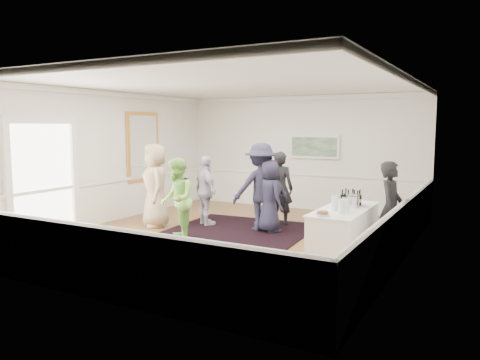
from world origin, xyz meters
The scene contains 23 objects.
floor centered at (0.00, 0.00, 0.00)m, with size 8.00×8.00×0.00m, color olive.
ceiling centered at (0.00, 0.00, 3.20)m, with size 7.00×8.00×0.02m, color white.
wall_left centered at (-3.50, 0.00, 1.60)m, with size 0.02×8.00×3.20m, color white.
wall_right centered at (3.50, 0.00, 1.60)m, with size 0.02×8.00×3.20m, color white.
wall_back centered at (0.00, 4.00, 1.60)m, with size 7.00×0.02×3.20m, color white.
wall_front centered at (0.00, -4.00, 1.60)m, with size 7.00×0.02×3.20m, color white.
wainscoting centered at (0.00, 0.00, 0.50)m, with size 7.00×8.00×1.00m, color white, non-canonical shape.
mirror centered at (-3.45, 1.30, 1.80)m, with size 0.05×1.25×1.85m.
doorway centered at (-3.45, -1.90, 1.42)m, with size 0.10×1.78×2.56m.
landscape_painting centered at (0.40, 3.95, 1.78)m, with size 1.44×0.06×0.66m.
area_rug centered at (-0.12, 0.08, 0.01)m, with size 3.05×4.00×0.02m, color black.
serving_table centered at (2.47, -0.17, 0.44)m, with size 0.81×2.13×0.86m.
bartender centered at (3.20, 0.27, 0.86)m, with size 0.63×0.41×1.72m, color black.
guest_tan centered at (-2.10, 0.10, 0.98)m, with size 0.95×0.62×1.95m, color tan.
guest_green centered at (-0.87, -0.74, 0.85)m, with size 0.83×0.65×1.71m, color #89D756.
guest_lilac centered at (-1.15, 0.80, 0.83)m, with size 0.97×0.40×1.65m, color #B9B0C5.
guest_dark_a centered at (0.24, 0.93, 0.99)m, with size 1.28×0.73×1.98m, color #1E1D30.
guest_dark_b centered at (0.37, 1.67, 0.88)m, with size 0.64×0.42×1.76m, color black.
guest_navy centered at (0.48, 0.88, 0.81)m, with size 0.79×0.51×1.62m, color #1E1D30.
wine_bottles centered at (2.49, 0.27, 1.02)m, with size 0.39×0.29×0.31m.
juice_pitchers centered at (2.45, -0.45, 0.98)m, with size 0.39×0.59×0.24m.
ice_bucket centered at (2.56, 0.01, 0.98)m, with size 0.26×0.26×0.24m, color silver.
nut_bowl centered at (2.36, -1.06, 0.90)m, with size 0.23×0.23×0.08m.
Camera 1 is at (4.82, -8.43, 2.35)m, focal length 35.00 mm.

